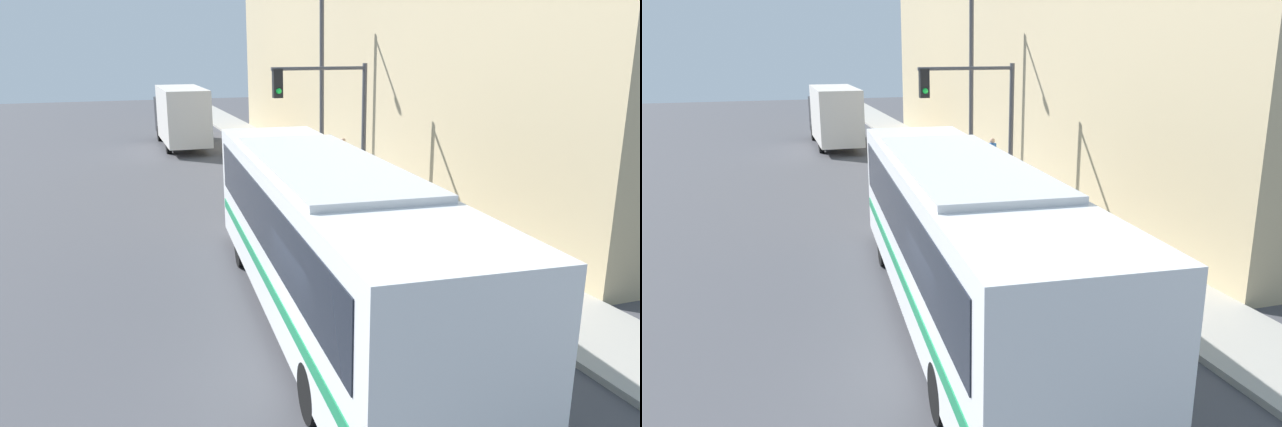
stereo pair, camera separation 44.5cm
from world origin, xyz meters
TOP-DOWN VIEW (x-y plane):
  - ground_plane at (0.00, 0.00)m, footprint 120.00×120.00m
  - sidewalk at (5.72, 20.00)m, footprint 2.44×70.00m
  - building_facade at (9.94, 17.96)m, footprint 6.00×33.92m
  - city_bus at (0.88, 2.38)m, footprint 3.37×12.53m
  - delivery_truck at (1.15, 26.78)m, footprint 2.23×8.26m
  - fire_hydrant at (5.10, 2.28)m, footprint 0.22×0.30m
  - traffic_light_pole at (4.08, 10.45)m, footprint 3.28×0.35m
  - parking_meter at (5.10, 9.95)m, footprint 0.14×0.14m
  - street_lamp at (5.06, 14.98)m, footprint 2.38×0.28m
  - pedestrian_near_corner at (6.26, 14.93)m, footprint 0.34×0.34m

SIDE VIEW (x-z plane):
  - ground_plane at x=0.00m, z-range 0.00..0.00m
  - sidewalk at x=5.72m, z-range 0.00..0.14m
  - fire_hydrant at x=5.10m, z-range 0.14..0.83m
  - parking_meter at x=5.10m, z-range 0.37..1.61m
  - pedestrian_near_corner at x=6.26m, z-range 0.16..1.91m
  - delivery_truck at x=1.15m, z-range 0.13..3.49m
  - city_bus at x=0.88m, z-range 0.25..3.67m
  - traffic_light_pole at x=4.08m, z-range 1.08..5.95m
  - building_facade at x=9.94m, z-range 0.00..9.14m
  - street_lamp at x=5.06m, z-range 0.80..8.35m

